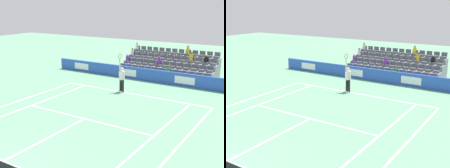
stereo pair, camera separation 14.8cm
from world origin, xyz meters
TOP-DOWN VIEW (x-y plane):
  - line_baseline at (0.00, -11.89)m, footprint 10.97×0.10m
  - line_service at (0.00, -6.40)m, footprint 8.23×0.10m
  - line_centre_service at (0.00, -3.20)m, footprint 0.10×6.40m
  - line_singles_sideline_left at (4.12, -5.95)m, footprint 0.10×11.89m
  - line_singles_sideline_right at (-4.12, -5.95)m, footprint 0.10×11.89m
  - line_doubles_sideline_left at (5.49, -5.95)m, footprint 0.10×11.89m
  - line_doubles_sideline_right at (-5.49, -5.95)m, footprint 0.10×11.89m
  - line_centre_mark at (0.00, -11.79)m, footprint 0.10×0.20m
  - sponsor_barrier at (0.00, -15.68)m, footprint 19.52×0.22m
  - tennis_player at (0.89, -11.92)m, footprint 0.51×0.42m
  - stadium_stand at (0.01, -18.63)m, footprint 8.06×3.80m

SIDE VIEW (x-z plane):
  - line_baseline at x=0.00m, z-range 0.00..0.01m
  - line_service at x=0.00m, z-range 0.00..0.01m
  - line_centre_service at x=0.00m, z-range 0.00..0.01m
  - line_singles_sideline_left at x=4.12m, z-range 0.00..0.01m
  - line_singles_sideline_right at x=-4.12m, z-range 0.00..0.01m
  - line_doubles_sideline_left at x=5.49m, z-range 0.00..0.01m
  - line_doubles_sideline_right at x=-5.49m, z-range 0.00..0.01m
  - line_centre_mark at x=0.00m, z-range 0.00..0.01m
  - sponsor_barrier at x=0.00m, z-range 0.00..1.00m
  - stadium_stand at x=0.01m, z-range -0.63..1.99m
  - tennis_player at x=0.89m, z-range -0.43..2.42m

